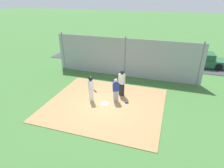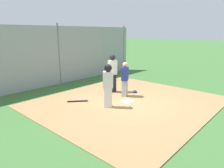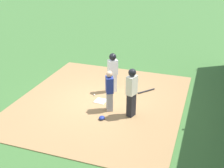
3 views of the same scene
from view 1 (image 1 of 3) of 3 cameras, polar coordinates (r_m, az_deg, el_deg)
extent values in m
plane|color=#3D6B33|center=(12.28, -2.06, -5.98)|extent=(140.00, 140.00, 0.00)
cube|color=#9E774C|center=(12.27, -2.06, -5.92)|extent=(7.20, 6.40, 0.03)
cube|color=white|center=(12.26, -2.06, -5.82)|extent=(0.48, 0.48, 0.02)
cube|color=#9E9EA3|center=(12.39, 1.11, -3.50)|extent=(0.37, 0.33, 0.74)
cube|color=navy|center=(12.08, 1.13, -0.73)|extent=(0.46, 0.40, 0.59)
sphere|color=tan|center=(11.91, 1.15, 1.04)|extent=(0.23, 0.23, 0.23)
cube|color=black|center=(13.07, 2.85, -1.60)|extent=(0.35, 0.30, 0.87)
cube|color=beige|center=(12.74, 2.92, 1.52)|extent=(0.44, 0.37, 0.69)
sphere|color=black|center=(12.55, 2.97, 3.51)|extent=(0.27, 0.27, 0.27)
cube|color=silver|center=(12.53, -6.15, -3.20)|extent=(0.36, 0.37, 0.79)
cube|color=silver|center=(12.21, -6.31, -0.30)|extent=(0.44, 0.46, 0.62)
sphere|color=tan|center=(12.03, -6.40, 1.56)|extent=(0.25, 0.25, 0.25)
sphere|color=black|center=(12.03, -6.41, 1.65)|extent=(0.30, 0.30, 0.30)
cylinder|color=black|center=(13.96, -5.45, -1.70)|extent=(0.69, 0.60, 0.06)
ellipsoid|color=navy|center=(12.36, 4.36, -5.34)|extent=(0.24, 0.20, 0.12)
sphere|color=white|center=(12.03, -4.31, -6.40)|extent=(0.07, 0.07, 0.07)
cube|color=#93999E|center=(15.86, 3.87, 7.75)|extent=(12.00, 0.05, 3.20)
cylinder|color=slate|center=(15.54, 24.76, 5.36)|extent=(0.10, 0.10, 3.35)
cylinder|color=slate|center=(15.83, 3.88, 8.01)|extent=(0.10, 0.10, 3.35)
cylinder|color=slate|center=(18.03, -14.20, 9.46)|extent=(0.10, 0.10, 3.35)
cube|color=#38383D|center=(21.11, 7.26, 7.62)|extent=(18.00, 5.20, 0.04)
cube|color=#235B38|center=(20.35, 24.99, 5.98)|extent=(4.29, 1.93, 0.64)
cube|color=#1E4E2F|center=(20.16, 24.88, 7.64)|extent=(2.39, 1.69, 0.56)
cylinder|color=black|center=(21.46, 28.20, 5.97)|extent=(0.61, 0.21, 0.60)
cylinder|color=black|center=(19.89, 29.11, 4.41)|extent=(0.61, 0.21, 0.60)
cylinder|color=black|center=(20.98, 20.96, 6.94)|extent=(0.61, 0.21, 0.60)
cylinder|color=black|center=(19.37, 21.32, 5.42)|extent=(0.61, 0.21, 0.60)
cube|color=maroon|center=(21.18, 0.32, 9.07)|extent=(4.39, 2.23, 0.64)
cube|color=maroon|center=(20.99, 0.73, 10.62)|extent=(2.49, 1.85, 0.56)
cylinder|color=black|center=(20.69, -3.87, 8.33)|extent=(0.62, 0.26, 0.60)
cylinder|color=black|center=(22.27, -2.79, 9.60)|extent=(0.62, 0.26, 0.60)
cylinder|color=black|center=(20.21, 3.73, 7.92)|extent=(0.62, 0.26, 0.60)
cylinder|color=black|center=(21.82, 4.30, 9.23)|extent=(0.62, 0.26, 0.60)
cube|color=silver|center=(23.05, -6.05, 10.29)|extent=(4.33, 2.06, 0.64)
cube|color=silver|center=(22.86, -5.76, 11.73)|extent=(2.44, 1.76, 0.56)
cylinder|color=black|center=(22.79, -10.03, 9.61)|extent=(0.61, 0.23, 0.60)
cylinder|color=black|center=(24.31, -8.50, 10.71)|extent=(0.61, 0.23, 0.60)
cylinder|color=black|center=(21.90, -3.33, 9.31)|extent=(0.61, 0.23, 0.60)
cylinder|color=black|center=(23.47, -2.16, 10.44)|extent=(0.61, 0.23, 0.60)
camera|label=2|loc=(11.79, -44.04, 0.76)|focal=32.91mm
camera|label=3|loc=(14.85, 43.30, 15.43)|focal=46.76mm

